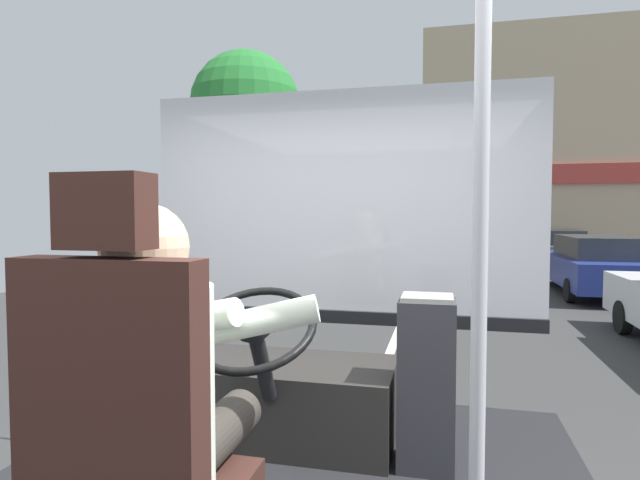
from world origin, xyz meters
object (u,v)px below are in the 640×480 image
object	(u,v)px
steering_console	(286,398)
handrail_pole	(480,229)
parked_car_charcoal	(551,249)
bus_driver	(158,380)
fare_box	(427,382)
parked_car_blue	(597,264)
driver_seat	(135,461)

from	to	relation	value
steering_console	handrail_pole	bearing A→B (deg)	-48.80
steering_console	parked_car_charcoal	size ratio (longest dim) A/B	0.28
parked_car_charcoal	bus_driver	bearing A→B (deg)	-104.11
parked_car_charcoal	handrail_pole	bearing A→B (deg)	-101.37
fare_box	parked_car_charcoal	xyz separation A→B (m)	(3.46, 15.48, -0.35)
handrail_pole	parked_car_blue	world-z (taller)	handrail_pole
bus_driver	parked_car_charcoal	bearing A→B (deg)	75.89
bus_driver	handrail_pole	distance (m)	0.99
parked_car_blue	parked_car_charcoal	bearing A→B (deg)	88.77
bus_driver	steering_console	distance (m)	1.30
steering_console	parked_car_blue	size ratio (longest dim) A/B	0.26
bus_driver	steering_console	xyz separation A→B (m)	(0.00, 1.21, -0.47)
fare_box	parked_car_charcoal	world-z (taller)	fare_box
parked_car_charcoal	parked_car_blue	bearing A→B (deg)	-91.23
driver_seat	steering_console	distance (m)	1.36
driver_seat	parked_car_blue	distance (m)	11.91
bus_driver	parked_car_blue	distance (m)	11.81
steering_console	fare_box	xyz separation A→B (m)	(0.71, -0.11, 0.17)
bus_driver	parked_car_blue	size ratio (longest dim) A/B	0.20
steering_console	parked_car_blue	xyz separation A→B (m)	(4.05, 9.87, -0.16)
handrail_pole	parked_car_blue	bearing A→B (deg)	73.72
fare_box	driver_seat	bearing A→B (deg)	-120.22
steering_console	parked_car_blue	world-z (taller)	steering_console
bus_driver	parked_car_charcoal	size ratio (longest dim) A/B	0.21
steering_console	fare_box	distance (m)	0.74
bus_driver	steering_console	world-z (taller)	bus_driver
driver_seat	fare_box	xyz separation A→B (m)	(0.71, 1.22, -0.12)
handrail_pole	parked_car_charcoal	world-z (taller)	handrail_pole
bus_driver	handrail_pole	xyz separation A→B (m)	(0.87, 0.21, 0.43)
driver_seat	bus_driver	world-z (taller)	driver_seat
fare_box	parked_car_blue	xyz separation A→B (m)	(3.34, 9.98, -0.33)
bus_driver	fare_box	world-z (taller)	bus_driver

